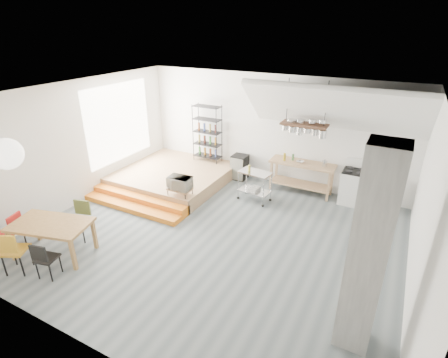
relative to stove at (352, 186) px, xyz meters
The scene contains 26 objects.
floor 4.05m from the stove, 128.38° to the right, with size 8.00×8.00×0.00m, color #555E62.
wall_back 2.76m from the stove, behind, with size 8.00×0.04×3.20m, color silver.
wall_left 7.31m from the stove, 154.10° to the right, with size 0.04×7.00×3.20m, color silver.
wall_right 3.67m from the stove, 64.58° to the right, with size 0.04×7.00×3.20m, color silver.
ceiling 4.86m from the stove, 128.38° to the right, with size 8.00×7.00×0.02m, color white.
slope_ceiling 2.20m from the stove, 159.90° to the right, with size 4.40×1.80×0.15m, color white.
window_pane 6.82m from the stove, 165.66° to the right, with size 0.02×2.50×2.20m, color white.
platform 5.14m from the stove, 166.98° to the right, with size 3.00×3.00×0.40m, color #A68053.
step_lower 5.90m from the stove, 148.15° to the right, with size 3.00×0.35×0.13m, color orange.
step_upper 5.72m from the stove, 151.14° to the right, with size 3.00×0.35×0.27m, color orange.
concrete_column 4.86m from the stove, 80.25° to the right, with size 0.50×0.50×3.20m, color slate.
kitchen_counter 1.41m from the stove, behind, with size 1.80×0.60×0.91m.
stove is the anchor object (origin of this frame).
pot_rack 2.04m from the stove, behind, with size 1.20×0.50×1.43m.
wire_shelving 4.58m from the stove, behind, with size 0.88×0.38×1.80m.
microwave_shelf 4.58m from the stove, 148.33° to the right, with size 0.60×0.40×0.16m.
paper_lantern 8.06m from the stove, 136.10° to the right, with size 0.60×0.60×0.60m, color white.
dining_table 7.36m from the stove, 133.85° to the right, with size 1.75×1.27×0.75m.
chair_mustard 8.02m from the stove, 130.68° to the right, with size 0.57×0.57×0.93m.
chair_black 7.47m from the stove, 127.85° to the right, with size 0.44×0.44×0.79m.
chair_olive 6.84m from the stove, 138.11° to the right, with size 0.50×0.50×0.88m.
chair_red 8.20m from the stove, 137.32° to the right, with size 0.47×0.47×0.83m.
rolling_cart 2.61m from the stove, 155.05° to the right, with size 0.91×0.59×0.84m.
mini_fridge 3.36m from the stove, behind, with size 0.45×0.45×0.76m, color black.
microwave 4.59m from the stove, 148.33° to the right, with size 0.59×0.40×0.33m, color beige.
bowl 1.53m from the stove, behind, with size 0.20×0.20×0.05m, color silver.
Camera 1 is at (3.40, -5.89, 4.49)m, focal length 28.00 mm.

